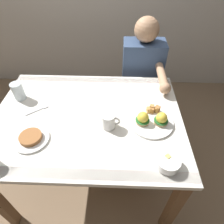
% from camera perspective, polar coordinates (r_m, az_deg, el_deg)
% --- Properties ---
extents(ground_plane, '(6.00, 6.00, 0.00)m').
position_cam_1_polar(ground_plane, '(1.84, -5.21, -17.58)').
color(ground_plane, '#7F664C').
extents(dining_table, '(1.20, 0.90, 0.74)m').
position_cam_1_polar(dining_table, '(1.32, -6.95, -4.38)').
color(dining_table, white).
rests_on(dining_table, ground_plane).
extents(eggs_benedict_plate, '(0.27, 0.27, 0.09)m').
position_cam_1_polar(eggs_benedict_plate, '(1.20, 11.48, -2.21)').
color(eggs_benedict_plate, white).
rests_on(eggs_benedict_plate, dining_table).
extents(fruit_bowl, '(0.12, 0.12, 0.06)m').
position_cam_1_polar(fruit_bowl, '(1.03, 16.02, -14.02)').
color(fruit_bowl, white).
rests_on(fruit_bowl, dining_table).
extents(coffee_mug, '(0.11, 0.08, 0.09)m').
position_cam_1_polar(coffee_mug, '(1.14, -0.95, -2.56)').
color(coffee_mug, white).
rests_on(coffee_mug, dining_table).
extents(fork, '(0.13, 0.11, 0.00)m').
position_cam_1_polar(fork, '(1.36, -20.74, 0.61)').
color(fork, silver).
rests_on(fork, dining_table).
extents(water_glass_far, '(0.08, 0.08, 0.12)m').
position_cam_1_polar(water_glass_far, '(1.48, -25.67, 5.30)').
color(water_glass_far, silver).
rests_on(water_glass_far, dining_table).
extents(side_plate, '(0.20, 0.20, 0.04)m').
position_cam_1_polar(side_plate, '(1.19, -22.58, -7.09)').
color(side_plate, white).
rests_on(side_plate, dining_table).
extents(diner_person, '(0.34, 0.54, 1.14)m').
position_cam_1_polar(diner_person, '(1.77, 8.76, 10.33)').
color(diner_person, '#33333D').
rests_on(diner_person, ground_plane).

